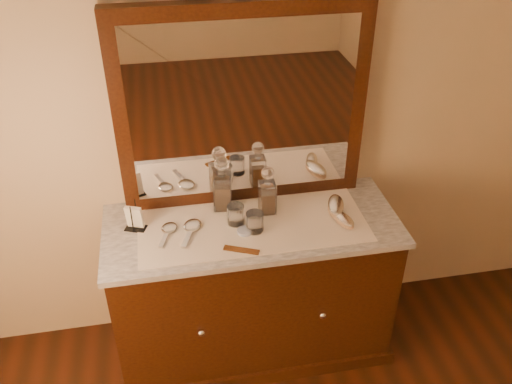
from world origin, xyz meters
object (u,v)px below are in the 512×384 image
(pin_dish, at_px, (245,231))
(comb, at_px, (241,250))
(mirror_frame, at_px, (242,108))
(decanter_right, at_px, (267,195))
(hand_mirror_outer, at_px, (168,230))
(napkin_rack, at_px, (135,219))
(decanter_left, at_px, (222,188))
(brush_far, at_px, (336,206))
(brush_near, at_px, (344,220))
(hand_mirror_inner, at_px, (192,228))
(dresser_cabinet, at_px, (253,289))

(pin_dish, height_order, comb, pin_dish)
(mirror_frame, relative_size, decanter_right, 4.65)
(decanter_right, distance_m, hand_mirror_outer, 0.51)
(napkin_rack, bearing_deg, decanter_left, 12.22)
(pin_dish, relative_size, hand_mirror_outer, 0.38)
(pin_dish, relative_size, brush_far, 0.38)
(decanter_left, height_order, brush_near, decanter_left)
(pin_dish, relative_size, comb, 0.45)
(hand_mirror_inner, bearing_deg, napkin_rack, 167.28)
(pin_dish, bearing_deg, dresser_cabinet, 54.47)
(pin_dish, bearing_deg, mirror_frame, 81.29)
(brush_far, height_order, hand_mirror_outer, brush_far)
(comb, relative_size, hand_mirror_outer, 0.84)
(brush_near, bearing_deg, mirror_frame, 142.96)
(decanter_right, relative_size, hand_mirror_inner, 1.14)
(brush_near, distance_m, hand_mirror_inner, 0.74)
(mirror_frame, relative_size, brush_near, 7.88)
(comb, bearing_deg, mirror_frame, 102.60)
(hand_mirror_inner, bearing_deg, decanter_left, 41.66)
(comb, bearing_deg, decanter_left, 119.21)
(decanter_left, relative_size, brush_near, 1.93)
(mirror_frame, distance_m, brush_near, 0.73)
(pin_dish, bearing_deg, hand_mirror_outer, 168.26)
(pin_dish, bearing_deg, napkin_rack, 165.74)
(decanter_right, relative_size, hand_mirror_outer, 1.31)
(dresser_cabinet, distance_m, comb, 0.50)
(comb, distance_m, brush_near, 0.54)
(mirror_frame, distance_m, brush_far, 0.67)
(decanter_left, relative_size, hand_mirror_outer, 1.49)
(dresser_cabinet, height_order, hand_mirror_outer, hand_mirror_outer)
(dresser_cabinet, bearing_deg, decanter_right, 41.41)
(decanter_right, bearing_deg, decanter_left, 160.19)
(pin_dish, distance_m, decanter_left, 0.26)
(mirror_frame, xyz_separation_m, decanter_left, (-0.12, -0.09, -0.38))
(brush_far, bearing_deg, hand_mirror_inner, -178.30)
(mirror_frame, relative_size, hand_mirror_inner, 5.30)
(hand_mirror_outer, xyz_separation_m, hand_mirror_inner, (0.11, -0.00, 0.00))
(dresser_cabinet, xyz_separation_m, hand_mirror_outer, (-0.40, 0.01, 0.45))
(brush_near, bearing_deg, pin_dish, 177.90)
(napkin_rack, distance_m, hand_mirror_inner, 0.27)
(pin_dish, xyz_separation_m, comb, (-0.04, -0.13, -0.00))
(brush_near, distance_m, hand_mirror_outer, 0.85)
(dresser_cabinet, xyz_separation_m, comb, (-0.09, -0.20, 0.45))
(brush_far, bearing_deg, mirror_frame, 152.81)
(dresser_cabinet, distance_m, pin_dish, 0.46)
(decanter_right, xyz_separation_m, brush_far, (0.34, -0.06, -0.07))
(dresser_cabinet, height_order, pin_dish, pin_dish)
(decanter_left, bearing_deg, dresser_cabinet, -52.29)
(napkin_rack, xyz_separation_m, brush_near, (0.99, -0.15, -0.04))
(hand_mirror_inner, bearing_deg, brush_far, 1.70)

